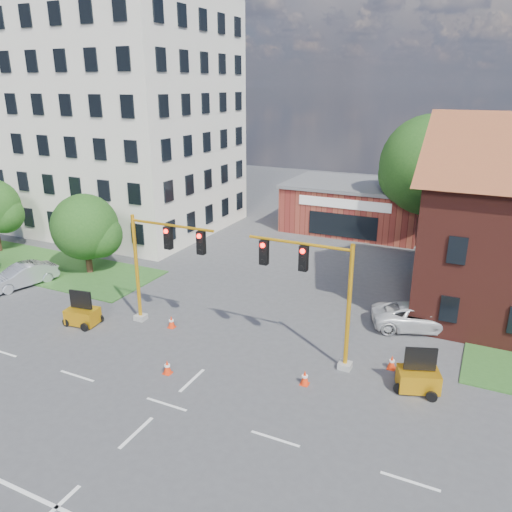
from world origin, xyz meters
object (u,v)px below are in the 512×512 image
signal_mast_west (160,259)px  trailer_west (83,314)px  pickup_white (419,317)px  trailer_east (418,378)px  signal_mast_east (315,286)px

signal_mast_west → trailer_west: (-4.19, -1.85, -3.31)m
signal_mast_west → trailer_west: 5.65m
signal_mast_west → trailer_west: bearing=-156.1°
signal_mast_west → pickup_white: size_ratio=1.22×
trailer_west → trailer_east: (17.92, 1.51, 0.02)m
trailer_west → signal_mast_east: bearing=-0.3°
trailer_west → trailer_east: trailer_east is taller
signal_mast_west → signal_mast_east: same height
trailer_east → signal_mast_east: bearing=156.1°
trailer_west → pickup_white: trailer_west is taller
signal_mast_west → trailer_west: size_ratio=3.19×
signal_mast_west → signal_mast_east: bearing=0.0°
trailer_east → pickup_white: size_ratio=0.40×
pickup_white → trailer_east: bearing=168.4°
signal_mast_east → pickup_white: size_ratio=1.22×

